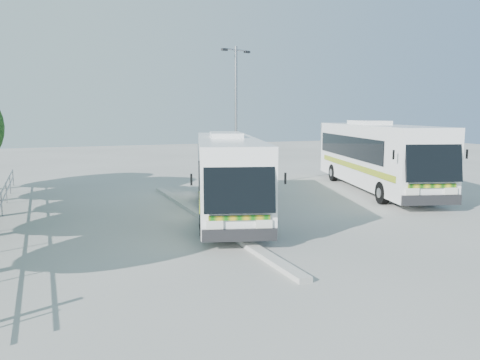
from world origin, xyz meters
name	(u,v)px	position (x,y,z in m)	size (l,w,h in m)	color
ground	(277,225)	(0.00, 0.00, 0.00)	(100.00, 100.00, 0.00)	#ADADA8
kerb_divider	(205,217)	(-2.30, 2.00, 0.07)	(0.40, 16.00, 0.15)	#B2B2AD
coach_main	(227,172)	(-1.01, 2.76, 1.79)	(5.79, 11.93, 3.27)	white
coach_adjacent	(375,154)	(8.98, 5.45, 2.02)	(6.45, 13.46, 3.68)	white
lamppost	(236,111)	(2.00, 9.07, 4.44)	(1.93, 0.71, 8.04)	gray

